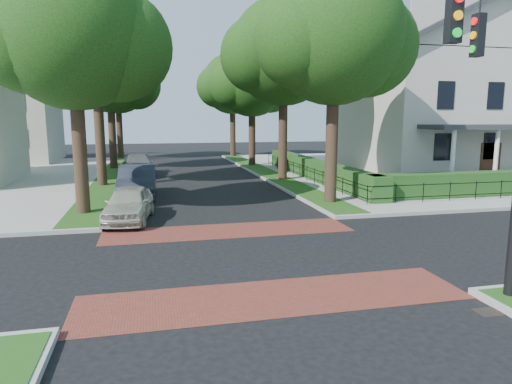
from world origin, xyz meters
The scene contains 22 objects.
ground centered at (0.00, 0.00, 0.00)m, with size 120.00×120.00×0.00m, color black.
sidewalk_ne centered at (19.50, 19.00, 0.07)m, with size 30.00×30.00×0.15m, color gray.
crosswalk_far centered at (0.00, 3.20, 0.01)m, with size 9.00×2.20×0.01m, color maroon.
crosswalk_near centered at (0.00, -3.20, 0.01)m, with size 9.00×2.20×0.01m, color maroon.
storm_drain centered at (4.30, -5.00, 0.01)m, with size 0.65×0.45×0.01m, color black.
grass_strip_ne centered at (5.40, 19.10, 0.16)m, with size 1.60×29.80×0.02m, color #1F4814.
grass_strip_nw centered at (-5.40, 19.10, 0.16)m, with size 1.60×29.80×0.02m, color #1F4814.
tree_right_near centered at (5.60, 7.24, 7.63)m, with size 7.75×6.67×10.66m.
tree_right_mid centered at (5.61, 15.25, 7.99)m, with size 8.25×7.09×11.22m.
tree_right_far centered at (5.60, 24.22, 6.91)m, with size 7.25×6.23×9.74m.
tree_right_back centered at (5.60, 33.23, 7.27)m, with size 7.50×6.45×10.20m.
tree_left_near centered at (-5.40, 7.23, 7.27)m, with size 7.50×6.45×10.20m.
tree_left_mid centered at (-5.39, 15.24, 8.34)m, with size 8.00×6.88×11.48m.
tree_left_far centered at (-5.40, 24.22, 7.12)m, with size 7.00×6.02×9.86m.
tree_left_back centered at (-5.40, 33.24, 7.41)m, with size 7.75×6.66×10.44m.
hedge_main_road centered at (7.70, 15.00, 0.75)m, with size 1.00×18.00×1.20m, color #224718.
fence_main_road centered at (6.90, 15.00, 0.60)m, with size 0.06×18.00×0.90m, color black, non-canonical shape.
house_victorian centered at (17.51, 15.92, 6.02)m, with size 13.00×13.05×12.48m.
house_left_far centered at (-15.49, 31.99, 5.04)m, with size 10.00×9.00×10.14m.
parked_car_front centered at (-3.60, 5.64, 0.70)m, with size 1.65×4.10×1.40m, color #B5B6A4.
parked_car_middle centered at (-3.40, 11.00, 0.83)m, with size 1.77×5.06×1.67m, color #222633.
parked_car_rear centered at (-3.60, 20.03, 0.74)m, with size 2.07×5.08×1.47m, color slate.
Camera 1 is at (-2.67, -12.82, 4.13)m, focal length 32.00 mm.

